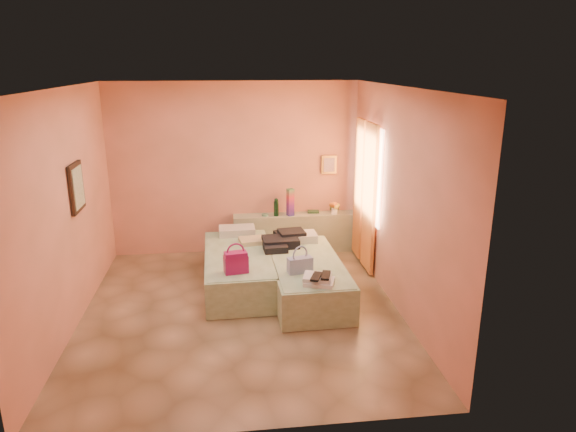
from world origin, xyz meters
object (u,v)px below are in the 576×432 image
object	(u,v)px
bed_left	(239,269)
flower_vase	(335,207)
blue_handbag	(300,265)
headboard_ledge	(295,233)
green_book	(313,212)
towel_stack	(319,280)
magenta_handbag	(236,262)
water_bottle	(276,208)
bed_right	(306,277)

from	to	relation	value
bed_left	flower_vase	size ratio (longest dim) A/B	8.28
bed_left	blue_handbag	distance (m)	1.16
headboard_ledge	green_book	world-z (taller)	green_book
bed_left	blue_handbag	bearing A→B (deg)	-48.10
blue_handbag	towel_stack	xyz separation A→B (m)	(0.18, -0.37, -0.05)
green_book	magenta_handbag	distance (m)	2.46
headboard_ledge	water_bottle	world-z (taller)	water_bottle
magenta_handbag	flower_vase	bearing A→B (deg)	38.71
bed_left	towel_stack	xyz separation A→B (m)	(0.94, -1.17, 0.30)
green_book	towel_stack	bearing A→B (deg)	-90.07
bed_left	magenta_handbag	bearing A→B (deg)	-95.49
magenta_handbag	towel_stack	world-z (taller)	magenta_handbag
bed_left	bed_right	distance (m)	0.99
headboard_ledge	bed_right	size ratio (longest dim) A/B	1.02
bed_right	green_book	size ratio (longest dim) A/B	10.39
green_book	towel_stack	distance (m)	2.55
bed_left	bed_right	size ratio (longest dim) A/B	1.00
magenta_handbag	water_bottle	bearing A→B (deg)	59.61
bed_right	magenta_handbag	xyz separation A→B (m)	(-0.95, -0.29, 0.39)
magenta_handbag	headboard_ledge	bearing A→B (deg)	52.38
flower_vase	blue_handbag	bearing A→B (deg)	-113.18
green_book	magenta_handbag	size ratio (longest dim) A/B	0.64
bed_left	bed_right	xyz separation A→B (m)	(0.90, -0.41, 0.00)
bed_right	flower_vase	world-z (taller)	flower_vase
bed_left	water_bottle	size ratio (longest dim) A/B	7.12
flower_vase	magenta_handbag	size ratio (longest dim) A/B	0.81
bed_left	towel_stack	bearing A→B (deg)	-52.75
towel_stack	blue_handbag	bearing A→B (deg)	116.25
towel_stack	flower_vase	bearing A→B (deg)	74.01
bed_left	green_book	xyz separation A→B (m)	(1.30, 1.35, 0.42)
bed_right	green_book	bearing A→B (deg)	75.81
bed_right	magenta_handbag	bearing A→B (deg)	-164.38
bed_left	magenta_handbag	world-z (taller)	magenta_handbag
headboard_ledge	bed_right	xyz separation A→B (m)	(-0.08, -1.70, -0.08)
magenta_handbag	blue_handbag	bearing A→B (deg)	-17.51
bed_left	green_book	distance (m)	1.92
flower_vase	bed_left	bearing A→B (deg)	-142.91
towel_stack	bed_left	bearing A→B (deg)	128.78
bed_left	bed_right	world-z (taller)	same
towel_stack	magenta_handbag	bearing A→B (deg)	154.52
water_bottle	green_book	size ratio (longest dim) A/B	1.46
headboard_ledge	green_book	bearing A→B (deg)	11.09
bed_right	blue_handbag	world-z (taller)	blue_handbag
flower_vase	towel_stack	distance (m)	2.51
bed_right	green_book	world-z (taller)	green_book
headboard_ledge	flower_vase	xyz separation A→B (m)	(0.65, -0.06, 0.45)
green_book	blue_handbag	distance (m)	2.22
bed_right	green_book	distance (m)	1.85
water_bottle	headboard_ledge	bearing A→B (deg)	10.52
magenta_handbag	towel_stack	bearing A→B (deg)	-35.78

